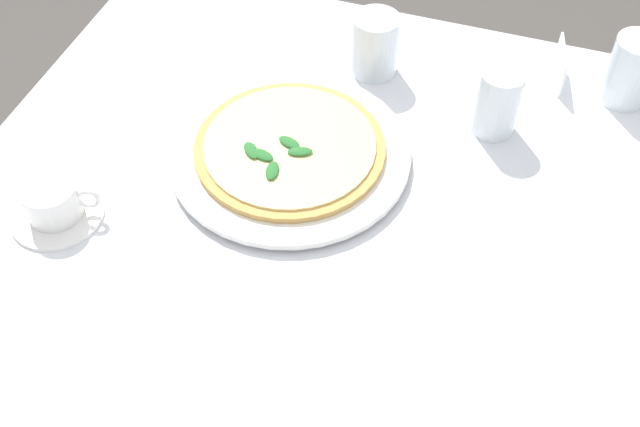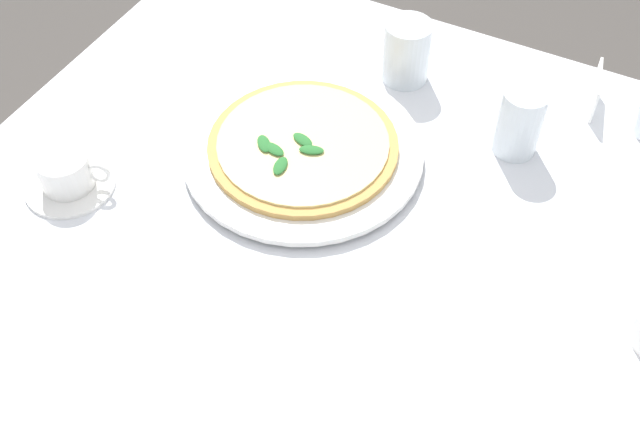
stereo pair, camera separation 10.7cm
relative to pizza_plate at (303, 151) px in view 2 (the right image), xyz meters
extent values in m
cube|color=white|center=(-0.16, 0.20, -0.02)|extent=(1.22, 1.22, 0.02)
cube|color=white|center=(-0.16, -0.40, -0.17)|extent=(1.22, 0.01, 0.28)
cube|color=white|center=(0.44, 0.20, -0.17)|extent=(0.01, 1.22, 0.28)
cylinder|color=brown|center=(0.35, -0.31, -0.39)|extent=(0.06, 0.06, 0.72)
cylinder|color=white|center=(0.00, 0.00, -0.01)|extent=(0.21, 0.21, 0.01)
cylinder|color=white|center=(0.00, 0.00, 0.00)|extent=(0.36, 0.36, 0.01)
cylinder|color=tan|center=(0.00, 0.00, 0.01)|extent=(0.28, 0.28, 0.01)
cylinder|color=#F4DB8E|center=(0.00, 0.00, 0.02)|extent=(0.25, 0.25, 0.00)
ellipsoid|color=#2D7533|center=(0.03, 0.04, 0.02)|extent=(0.04, 0.03, 0.01)
ellipsoid|color=#2D7533|center=(0.00, 0.06, 0.02)|extent=(0.02, 0.04, 0.01)
ellipsoid|color=#2D7533|center=(0.05, 0.03, 0.02)|extent=(0.04, 0.04, 0.01)
ellipsoid|color=#2D7533|center=(0.00, 0.00, 0.02)|extent=(0.04, 0.03, 0.01)
ellipsoid|color=#2D7533|center=(-0.02, 0.01, 0.02)|extent=(0.04, 0.03, 0.01)
cylinder|color=white|center=(0.27, 0.20, -0.01)|extent=(0.13, 0.13, 0.01)
cylinder|color=white|center=(0.27, 0.20, 0.02)|extent=(0.08, 0.08, 0.05)
torus|color=white|center=(0.22, 0.19, 0.02)|extent=(0.04, 0.02, 0.03)
cylinder|color=black|center=(0.27, 0.20, 0.04)|extent=(0.07, 0.07, 0.00)
cylinder|color=white|center=(-0.27, -0.16, 0.04)|extent=(0.07, 0.07, 0.11)
cylinder|color=silver|center=(-0.27, -0.16, 0.02)|extent=(0.06, 0.06, 0.06)
cylinder|color=white|center=(-0.06, -0.24, 0.04)|extent=(0.08, 0.08, 0.10)
cylinder|color=silver|center=(-0.06, -0.24, 0.02)|extent=(0.07, 0.07, 0.07)
cube|color=white|center=(-0.35, -0.31, 0.02)|extent=(0.02, 0.09, 0.06)
camera|label=1|loc=(-0.30, 0.76, 0.83)|focal=44.40mm
camera|label=2|loc=(-0.40, 0.72, 0.83)|focal=44.40mm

